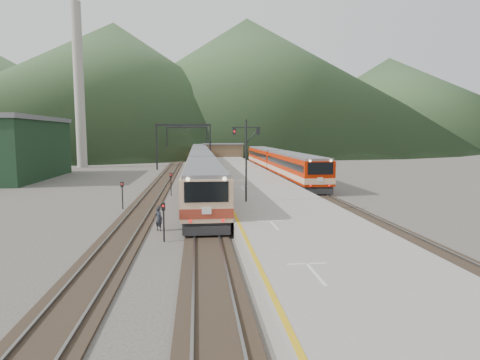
{
  "coord_description": "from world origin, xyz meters",
  "views": [
    {
      "loc": [
        -0.51,
        -15.9,
        6.12
      ],
      "look_at": [
        3.36,
        20.22,
        2.0
      ],
      "focal_mm": 30.0,
      "sensor_mm": 36.0,
      "label": 1
    }
  ],
  "objects": [
    {
      "name": "smokestack",
      "position": [
        -22.0,
        62.0,
        15.0
      ],
      "size": [
        1.8,
        1.8,
        30.0
      ],
      "primitive_type": "cylinder",
      "color": "#9E998E",
      "rests_on": "ground"
    },
    {
      "name": "signal_mast",
      "position": [
        3.2,
        14.35,
        4.84
      ],
      "size": [
        2.2,
        0.22,
        6.25
      ],
      "color": "black",
      "rests_on": "platform"
    },
    {
      "name": "hill_c",
      "position": [
        110.0,
        210.0,
        25.0
      ],
      "size": [
        160.0,
        160.0,
        50.0
      ],
      "primitive_type": "cone",
      "color": "#2D4928",
      "rests_on": "ground"
    },
    {
      "name": "main_train",
      "position": [
        0.0,
        49.87,
        2.14
      ],
      "size": [
        3.13,
        85.61,
        3.82
      ],
      "color": "#D8A984",
      "rests_on": "track_main"
    },
    {
      "name": "second_train",
      "position": [
        11.5,
        43.48,
        2.14
      ],
      "size": [
        3.13,
        42.62,
        3.82
      ],
      "color": "#B21D00",
      "rests_on": "track_second"
    },
    {
      "name": "hill_b",
      "position": [
        30.0,
        230.0,
        37.5
      ],
      "size": [
        220.0,
        220.0,
        75.0
      ],
      "primitive_type": "cone",
      "color": "#2D4928",
      "rests_on": "ground"
    },
    {
      "name": "platform",
      "position": [
        5.6,
        38.0,
        0.5
      ],
      "size": [
        8.0,
        100.0,
        1.0
      ],
      "primitive_type": "cube",
      "color": "gray",
      "rests_on": "ground"
    },
    {
      "name": "station_shed",
      "position": [
        5.6,
        78.0,
        2.57
      ],
      "size": [
        9.4,
        4.4,
        3.1
      ],
      "color": "brown",
      "rests_on": "platform"
    },
    {
      "name": "ground",
      "position": [
        0.0,
        0.0,
        0.0
      ],
      "size": [
        400.0,
        400.0,
        0.0
      ],
      "primitive_type": "plane",
      "color": "#47423D",
      "rests_on": "ground"
    },
    {
      "name": "track_far",
      "position": [
        -5.0,
        40.0,
        0.07
      ],
      "size": [
        2.6,
        200.0,
        0.23
      ],
      "color": "black",
      "rests_on": "ground"
    },
    {
      "name": "short_signal_a",
      "position": [
        -2.46,
        6.9,
        1.46
      ],
      "size": [
        0.23,
        0.18,
        2.27
      ],
      "color": "black",
      "rests_on": "ground"
    },
    {
      "name": "track_second",
      "position": [
        11.5,
        40.0,
        0.07
      ],
      "size": [
        2.6,
        200.0,
        0.23
      ],
      "color": "black",
      "rests_on": "ground"
    },
    {
      "name": "hill_a",
      "position": [
        -40.0,
        190.0,
        30.0
      ],
      "size": [
        180.0,
        180.0,
        60.0
      ],
      "primitive_type": "cone",
      "color": "#2D4928",
      "rests_on": "ground"
    },
    {
      "name": "short_signal_b",
      "position": [
        -3.18,
        24.7,
        1.46
      ],
      "size": [
        0.27,
        0.23,
        2.27
      ],
      "color": "black",
      "rests_on": "ground"
    },
    {
      "name": "track_main",
      "position": [
        0.0,
        40.0,
        0.07
      ],
      "size": [
        2.6,
        200.0,
        0.23
      ],
      "color": "black",
      "rests_on": "ground"
    },
    {
      "name": "short_signal_c",
      "position": [
        -6.67,
        17.53,
        1.46
      ],
      "size": [
        0.26,
        0.21,
        2.27
      ],
      "color": "black",
      "rests_on": "ground"
    },
    {
      "name": "gantry_near",
      "position": [
        -2.85,
        55.0,
        5.59
      ],
      "size": [
        9.55,
        0.25,
        8.0
      ],
      "color": "black",
      "rests_on": "ground"
    },
    {
      "name": "worker",
      "position": [
        -3.0,
        9.65,
        0.79
      ],
      "size": [
        0.68,
        0.65,
        1.57
      ],
      "primitive_type": "imported",
      "rotation": [
        0.0,
        0.0,
        2.47
      ],
      "color": "#20242D",
      "rests_on": "ground"
    },
    {
      "name": "gantry_far",
      "position": [
        -2.85,
        80.0,
        5.59
      ],
      "size": [
        9.55,
        0.25,
        8.0
      ],
      "color": "black",
      "rests_on": "ground"
    }
  ]
}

